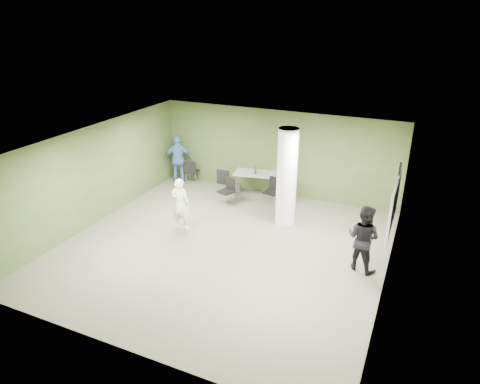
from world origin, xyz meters
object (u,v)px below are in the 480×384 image
at_px(woman_white, 180,204).
at_px(man_blue, 179,160).
at_px(folding_table, 260,175).
at_px(chair_back_left, 191,170).
at_px(man_black, 363,238).

height_order(woman_white, man_blue, man_blue).
bearing_deg(man_blue, woman_white, 96.61).
relative_size(folding_table, chair_back_left, 2.08).
relative_size(chair_back_left, man_black, 0.52).
distance_m(folding_table, woman_white, 3.27).
xyz_separation_m(chair_back_left, man_black, (6.40, -3.12, 0.33)).
bearing_deg(folding_table, man_black, -49.34).
xyz_separation_m(woman_white, man_black, (4.94, -0.02, 0.07)).
relative_size(woman_white, man_blue, 0.85).
bearing_deg(woman_white, man_black, 174.41).
xyz_separation_m(folding_table, woman_white, (-1.13, -3.07, 0.01)).
bearing_deg(chair_back_left, man_black, 142.37).
xyz_separation_m(folding_table, man_black, (3.81, -3.09, 0.08)).
distance_m(folding_table, man_black, 4.91).
bearing_deg(woman_white, chair_back_left, -70.11).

